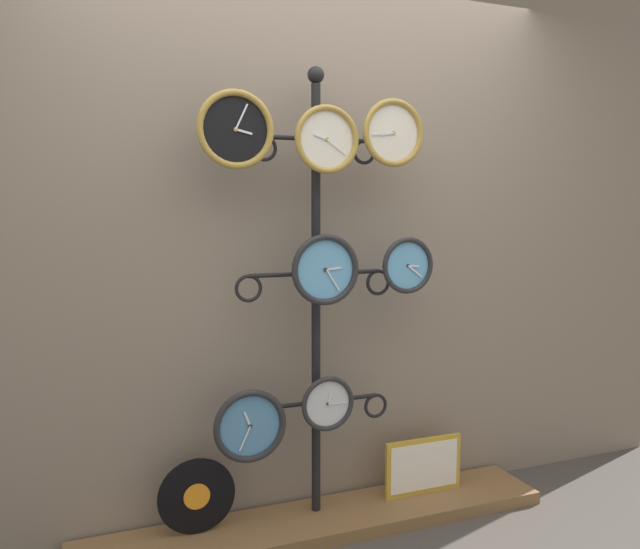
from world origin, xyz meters
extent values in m
cube|color=gray|center=(0.00, 0.57, 1.40)|extent=(4.40, 0.04, 2.80)
cube|color=brown|center=(0.00, 0.35, 0.03)|extent=(2.20, 0.36, 0.06)
cylinder|color=black|center=(0.00, 0.41, 0.01)|extent=(0.39, 0.39, 0.02)
cylinder|color=black|center=(0.00, 0.41, 1.01)|extent=(0.04, 0.04, 1.98)
sphere|color=black|center=(0.00, 0.41, 2.04)|extent=(0.07, 0.07, 0.07)
cylinder|color=black|center=(-0.12, 0.41, 1.76)|extent=(0.24, 0.02, 0.02)
torus|color=black|center=(-0.24, 0.41, 1.72)|extent=(0.11, 0.02, 0.11)
cylinder|color=black|center=(0.12, 0.41, 1.76)|extent=(0.24, 0.02, 0.02)
torus|color=black|center=(0.24, 0.41, 1.72)|extent=(0.11, 0.02, 0.11)
cylinder|color=black|center=(-0.16, 0.41, 1.17)|extent=(0.31, 0.02, 0.02)
torus|color=black|center=(-0.31, 0.41, 1.12)|extent=(0.12, 0.02, 0.12)
cylinder|color=black|center=(0.16, 0.41, 1.17)|extent=(0.31, 0.02, 0.02)
torus|color=black|center=(0.31, 0.41, 1.12)|extent=(0.12, 0.02, 0.12)
cylinder|color=black|center=(-0.15, 0.41, 0.58)|extent=(0.31, 0.02, 0.02)
torus|color=black|center=(-0.31, 0.41, 0.52)|extent=(0.12, 0.02, 0.12)
cylinder|color=black|center=(0.15, 0.41, 0.58)|extent=(0.31, 0.02, 0.02)
torus|color=black|center=(0.31, 0.41, 0.52)|extent=(0.12, 0.02, 0.12)
cylinder|color=black|center=(-0.38, 0.33, 1.78)|extent=(0.29, 0.02, 0.29)
torus|color=#A58438|center=(-0.38, 0.31, 1.78)|extent=(0.32, 0.03, 0.32)
cylinder|color=#A58438|center=(-0.38, 0.31, 1.78)|extent=(0.02, 0.01, 0.02)
cube|color=silver|center=(-0.35, 0.31, 1.77)|extent=(0.07, 0.00, 0.02)
cube|color=silver|center=(-0.36, 0.31, 1.83)|extent=(0.06, 0.00, 0.11)
cylinder|color=silver|center=(0.01, 0.31, 1.75)|extent=(0.27, 0.02, 0.27)
torus|color=#A58438|center=(0.01, 0.30, 1.75)|extent=(0.29, 0.03, 0.29)
cylinder|color=#A58438|center=(0.01, 0.30, 1.75)|extent=(0.02, 0.01, 0.02)
cube|color=silver|center=(-0.02, 0.30, 1.76)|extent=(0.06, 0.00, 0.03)
cube|color=silver|center=(0.05, 0.29, 1.72)|extent=(0.09, 0.00, 0.07)
cylinder|color=silver|center=(0.33, 0.32, 1.79)|extent=(0.27, 0.02, 0.27)
torus|color=#A58438|center=(0.33, 0.31, 1.79)|extent=(0.30, 0.03, 0.30)
cylinder|color=#A58438|center=(0.33, 0.31, 1.79)|extent=(0.02, 0.01, 0.02)
cube|color=silver|center=(0.30, 0.31, 1.79)|extent=(0.07, 0.00, 0.02)
cube|color=silver|center=(0.28, 0.31, 1.79)|extent=(0.11, 0.00, 0.02)
cylinder|color=#60A8DB|center=(0.00, 0.31, 1.20)|extent=(0.28, 0.02, 0.28)
torus|color=#262628|center=(0.00, 0.29, 1.20)|extent=(0.31, 0.03, 0.31)
cylinder|color=#262628|center=(0.00, 0.29, 1.20)|extent=(0.02, 0.01, 0.02)
cube|color=silver|center=(0.04, 0.29, 1.20)|extent=(0.07, 0.00, 0.02)
cube|color=silver|center=(0.03, 0.29, 1.15)|extent=(0.07, 0.00, 0.10)
cylinder|color=#60A8DB|center=(0.42, 0.33, 1.20)|extent=(0.24, 0.02, 0.24)
torus|color=#262628|center=(0.42, 0.31, 1.20)|extent=(0.26, 0.02, 0.26)
cylinder|color=#262628|center=(0.42, 0.32, 1.20)|extent=(0.01, 0.01, 0.01)
cube|color=silver|center=(0.45, 0.31, 1.20)|extent=(0.06, 0.00, 0.01)
cube|color=silver|center=(0.45, 0.31, 1.17)|extent=(0.08, 0.00, 0.06)
cylinder|color=#4C84B2|center=(-0.34, 0.34, 0.53)|extent=(0.29, 0.02, 0.29)
torus|color=#262628|center=(-0.34, 0.32, 0.53)|extent=(0.32, 0.03, 0.32)
cylinder|color=#262628|center=(-0.34, 0.32, 0.53)|extent=(0.02, 0.01, 0.02)
cube|color=silver|center=(-0.35, 0.32, 0.57)|extent=(0.03, 0.00, 0.07)
cube|color=silver|center=(-0.36, 0.32, 0.48)|extent=(0.06, 0.00, 0.11)
cylinder|color=silver|center=(0.01, 0.32, 0.60)|extent=(0.23, 0.02, 0.23)
torus|color=#262628|center=(0.01, 0.30, 0.60)|extent=(0.25, 0.02, 0.25)
cylinder|color=#262628|center=(0.01, 0.30, 0.60)|extent=(0.01, 0.01, 0.01)
cube|color=silver|center=(0.02, 0.30, 0.62)|extent=(0.02, 0.00, 0.05)
cube|color=silver|center=(0.06, 0.30, 0.60)|extent=(0.09, 0.00, 0.01)
cylinder|color=black|center=(-0.56, 0.40, 0.23)|extent=(0.34, 0.01, 0.34)
cylinder|color=orange|center=(-0.56, 0.39, 0.23)|extent=(0.11, 0.00, 0.11)
cube|color=gold|center=(0.56, 0.38, 0.20)|extent=(0.41, 0.02, 0.28)
cube|color=white|center=(0.56, 0.37, 0.20)|extent=(0.37, 0.00, 0.23)
camera|label=1|loc=(-1.00, -2.19, 1.45)|focal=35.00mm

